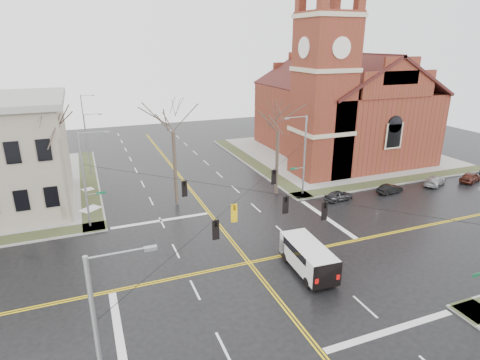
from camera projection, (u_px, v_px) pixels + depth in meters
name	position (u px, v px, depth m)	size (l,w,h in m)	color
ground	(249.00, 263.00, 31.90)	(120.00, 120.00, 0.00)	black
sidewalks	(249.00, 262.00, 31.88)	(80.00, 80.00, 0.17)	gray
road_markings	(249.00, 263.00, 31.90)	(100.00, 100.00, 0.01)	gold
church	(338.00, 100.00, 59.54)	(24.28, 27.48, 27.50)	maroon
signal_pole_ne	(303.00, 153.00, 44.33)	(2.75, 0.22, 9.00)	gray
signal_pole_nw	(86.00, 178.00, 36.45)	(2.75, 0.22, 9.00)	gray
signal_pole_sw	(103.00, 347.00, 16.24)	(2.75, 0.22, 9.00)	gray
span_wires	(250.00, 190.00, 29.88)	(23.02, 23.02, 0.03)	black
traffic_signals	(253.00, 202.00, 29.54)	(8.21, 8.26, 1.30)	black
streetlight_north_a	(88.00, 142.00, 51.34)	(2.30, 0.20, 8.00)	gray
streetlight_north_b	(84.00, 116.00, 68.91)	(2.30, 0.20, 8.00)	gray
cargo_van	(307.00, 255.00, 30.51)	(2.56, 5.91, 2.20)	white
parked_car_a	(339.00, 196.00, 44.24)	(1.34, 3.33, 1.13)	black
parked_car_b	(390.00, 189.00, 46.35)	(1.12, 3.23, 1.06)	black
parked_car_c	(435.00, 181.00, 49.00)	(1.61, 3.97, 1.15)	#A3A3A6
parked_car_d	(470.00, 177.00, 50.11)	(1.50, 3.74, 1.27)	#481C14
tree_nw_far	(41.00, 138.00, 36.06)	(4.00, 4.00, 11.62)	#3C2E26
tree_nw_near	(173.00, 126.00, 40.48)	(4.00, 4.00, 11.87)	#3C2E26
tree_ne	(278.00, 127.00, 43.57)	(4.00, 4.00, 10.87)	#3C2E26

